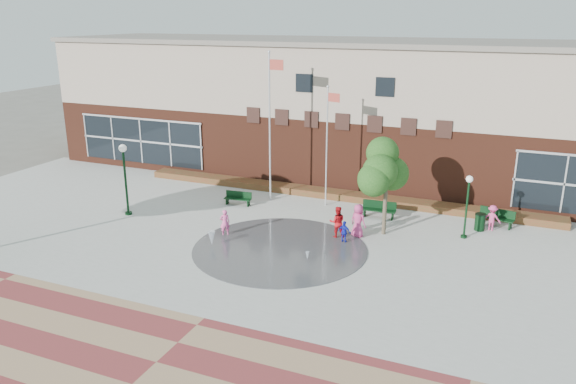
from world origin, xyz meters
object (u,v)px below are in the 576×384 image
at_px(trash_can, 480,222).
at_px(child_splash, 225,223).
at_px(flagpole_left, 270,120).
at_px(bench_left, 238,201).
at_px(flagpole_right, 327,140).

xyz_separation_m(trash_can, child_splash, (-11.92, -5.72, 0.22)).
distance_m(flagpole_left, child_splash, 7.40).
bearing_deg(bench_left, flagpole_left, 41.97).
xyz_separation_m(bench_left, trash_can, (13.53, 1.27, 0.21)).
xyz_separation_m(bench_left, child_splash, (1.61, -4.46, 0.42)).
height_order(bench_left, trash_can, trash_can).
relative_size(flagpole_left, child_splash, 6.45).
height_order(bench_left, child_splash, child_splash).
distance_m(flagpole_left, flagpole_right, 3.57).
distance_m(flagpole_right, trash_can, 9.39).
bearing_deg(child_splash, flagpole_right, -152.14).
height_order(flagpole_left, trash_can, flagpole_left).
relative_size(flagpole_right, trash_can, 7.62).
bearing_deg(child_splash, flagpole_left, -123.80).
bearing_deg(bench_left, trash_can, -0.92).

